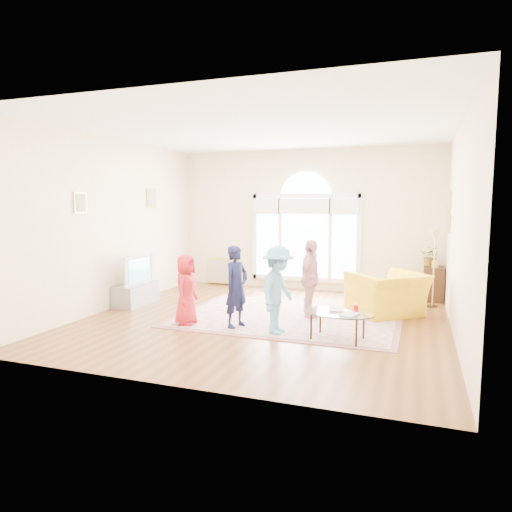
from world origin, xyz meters
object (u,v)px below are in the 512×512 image
(coffee_table, at_px, (338,313))
(armchair, at_px, (387,294))
(tv_console, at_px, (136,294))
(television, at_px, (136,269))
(area_rug, at_px, (288,317))

(coffee_table, xyz_separation_m, armchair, (0.58, 1.77, -0.02))
(tv_console, relative_size, television, 1.00)
(armchair, bearing_deg, television, -32.69)
(area_rug, distance_m, coffee_table, 1.53)
(television, distance_m, armchair, 4.77)
(television, bearing_deg, area_rug, 0.92)
(coffee_table, distance_m, armchair, 1.86)
(tv_console, xyz_separation_m, television, (0.01, 0.00, 0.50))
(area_rug, distance_m, armchair, 1.80)
(television, bearing_deg, armchair, 9.13)
(area_rug, height_order, tv_console, tv_console)
(tv_console, relative_size, armchair, 0.84)
(tv_console, distance_m, coffee_table, 4.26)
(area_rug, xyz_separation_m, coffee_table, (1.04, -1.06, 0.39))
(tv_console, xyz_separation_m, coffee_table, (4.13, -1.01, 0.19))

